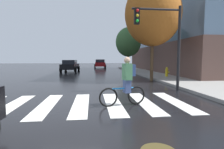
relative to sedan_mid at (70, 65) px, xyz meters
The scene contains 10 objects.
ground_plane 17.11m from the sedan_mid, 83.39° to the right, with size 120.00×120.00×0.00m, color black.
crosswalk_stripes 17.16m from the sedan_mid, 81.97° to the right, with size 7.60×3.35×0.01m.
sedan_mid is the anchor object (origin of this frame).
sedan_far 9.78m from the sedan_mid, 64.28° to the left, with size 2.11×4.39×1.51m.
cyclist 17.77m from the sedan_mid, 77.06° to the right, with size 1.68×0.45×1.69m.
traffic_light_near 16.26m from the sedan_mid, 67.07° to the right, with size 2.47×0.28×4.20m.
fire_hydrant 12.84m from the sedan_mid, 45.29° to the right, with size 0.33×0.22×0.78m.
street_tree_near 13.44m from the sedan_mid, 55.63° to the right, with size 4.05×4.05×7.20m.
street_tree_mid 8.04m from the sedan_mid, 18.92° to the right, with size 2.99×2.99×5.32m.
corner_building 19.77m from the sedan_mid, ahead, with size 16.72×20.58×15.60m.
Camera 1 is at (0.84, -6.32, 1.63)m, focal length 28.39 mm.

